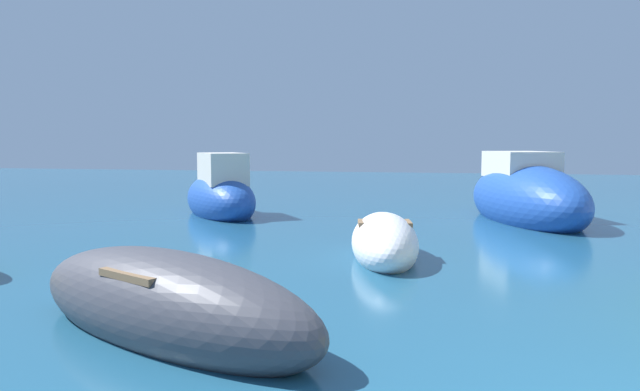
% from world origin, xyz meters
% --- Properties ---
extents(moored_boat_0, '(1.81, 3.43, 1.11)m').
position_xyz_m(moored_boat_0, '(-3.72, 7.51, 0.31)').
color(moored_boat_0, white).
rests_on(moored_boat_0, ground).
extents(moored_boat_1, '(4.10, 4.77, 2.23)m').
position_xyz_m(moored_boat_1, '(-9.34, 13.42, 0.57)').
color(moored_boat_1, '#1E479E').
rests_on(moored_boat_1, ground).
extents(moored_boat_2, '(3.91, 6.46, 2.38)m').
position_xyz_m(moored_boat_2, '(-0.48, 14.02, 0.64)').
color(moored_boat_2, '#1E479E').
rests_on(moored_boat_2, ground).
extents(moored_boat_3, '(4.73, 3.29, 1.26)m').
position_xyz_m(moored_boat_3, '(-5.63, 2.45, 0.35)').
color(moored_boat_3, '#3F3F47').
rests_on(moored_boat_3, ground).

